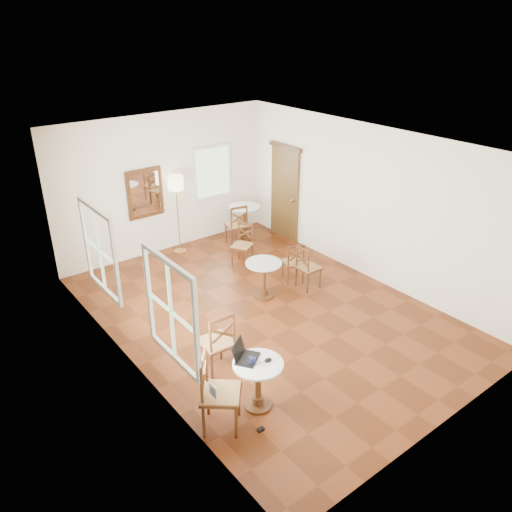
{
  "coord_description": "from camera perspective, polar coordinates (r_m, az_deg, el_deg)",
  "views": [
    {
      "loc": [
        -4.84,
        -5.95,
        4.81
      ],
      "look_at": [
        0.0,
        0.3,
        1.0
      ],
      "focal_mm": 35.51,
      "sensor_mm": 36.0,
      "label": 1
    }
  ],
  "objects": [
    {
      "name": "chair_back_a",
      "position": [
        11.45,
        -2.19,
        3.52
      ],
      "size": [
        0.55,
        0.55,
        0.98
      ],
      "rotation": [
        0.0,
        0.0,
        2.9
      ],
      "color": "#4E2A13",
      "rests_on": "ground"
    },
    {
      "name": "chair_near_b",
      "position": [
        6.55,
        -4.24,
        -15.11
      ],
      "size": [
        0.7,
        0.7,
        1.07
      ],
      "rotation": [
        0.0,
        0.0,
        0.87
      ],
      "color": "#4E2A13",
      "rests_on": "ground"
    },
    {
      "name": "chair_mid_a",
      "position": [
        9.9,
        4.24,
        -0.71
      ],
      "size": [
        0.49,
        0.49,
        0.83
      ],
      "rotation": [
        0.0,
        0.0,
        2.77
      ],
      "color": "#4E2A13",
      "rests_on": "ground"
    },
    {
      "name": "ground",
      "position": [
        9.05,
        1.17,
        -6.37
      ],
      "size": [
        7.0,
        7.0,
        0.0
      ],
      "primitive_type": "plane",
      "color": "#622A10",
      "rests_on": "ground"
    },
    {
      "name": "chair_back_b",
      "position": [
        10.58,
        -1.5,
        1.27
      ],
      "size": [
        0.54,
        0.54,
        0.86
      ],
      "rotation": [
        0.0,
        0.0,
        -1.08
      ],
      "color": "#4E2A13",
      "rests_on": "ground"
    },
    {
      "name": "room_shell",
      "position": [
        8.37,
        -0.21,
        5.32
      ],
      "size": [
        5.02,
        7.02,
        3.01
      ],
      "color": "white",
      "rests_on": "ground"
    },
    {
      "name": "floor_lamp",
      "position": [
        10.87,
        -9.01,
        7.56
      ],
      "size": [
        0.34,
        0.34,
        1.75
      ],
      "color": "#BF8C3F",
      "rests_on": "ground"
    },
    {
      "name": "navy_mug",
      "position": [
        6.67,
        -0.36,
        -11.7
      ],
      "size": [
        0.12,
        0.08,
        0.09
      ],
      "color": "#101136",
      "rests_on": "cafe_table_near"
    },
    {
      "name": "water_glass",
      "position": [
        6.67,
        -0.74,
        -11.64
      ],
      "size": [
        0.07,
        0.07,
        0.11
      ],
      "primitive_type": "cylinder",
      "color": "white",
      "rests_on": "cafe_table_near"
    },
    {
      "name": "mouse",
      "position": [
        6.72,
        1.35,
        -11.63
      ],
      "size": [
        0.13,
        0.11,
        0.04
      ],
      "primitive_type": "ellipsoid",
      "rotation": [
        0.0,
        0.0,
        -0.43
      ],
      "color": "black",
      "rests_on": "cafe_table_near"
    },
    {
      "name": "cafe_table_back",
      "position": [
        11.84,
        -1.29,
        4.26
      ],
      "size": [
        0.73,
        0.73,
        0.77
      ],
      "color": "#4E2A13",
      "rests_on": "ground"
    },
    {
      "name": "chair_near_a",
      "position": [
        7.44,
        -4.43,
        -9.68
      ],
      "size": [
        0.49,
        0.49,
        1.02
      ],
      "rotation": [
        0.0,
        0.0,
        3.09
      ],
      "color": "#4E2A13",
      "rests_on": "ground"
    },
    {
      "name": "power_adapter",
      "position": [
        6.81,
        0.53,
        -18.96
      ],
      "size": [
        0.09,
        0.05,
        0.04
      ],
      "primitive_type": "cube",
      "color": "black",
      "rests_on": "ground"
    },
    {
      "name": "chair_mid_b",
      "position": [
        9.68,
        5.84,
        -1.29
      ],
      "size": [
        0.41,
        0.41,
        0.87
      ],
      "rotation": [
        0.0,
        0.0,
        1.56
      ],
      "color": "#4E2A13",
      "rests_on": "ground"
    },
    {
      "name": "laptop",
      "position": [
        6.75,
        -1.4,
        -11.05
      ],
      "size": [
        0.45,
        0.43,
        0.25
      ],
      "rotation": [
        0.0,
        0.0,
        0.6
      ],
      "color": "black",
      "rests_on": "cafe_table_near"
    },
    {
      "name": "cafe_table_mid",
      "position": [
        9.33,
        0.86,
        -2.22
      ],
      "size": [
        0.67,
        0.67,
        0.71
      ],
      "color": "#4E2A13",
      "rests_on": "ground"
    },
    {
      "name": "cafe_table_near",
      "position": [
        6.87,
        0.22,
        -13.77
      ],
      "size": [
        0.67,
        0.67,
        0.71
      ],
      "color": "#4E2A13",
      "rests_on": "ground"
    }
  ]
}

